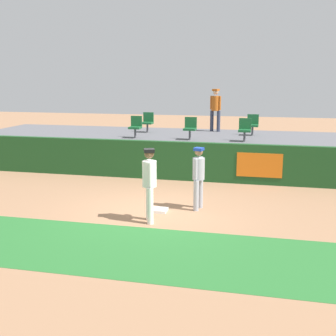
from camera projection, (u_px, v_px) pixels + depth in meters
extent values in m
plane|color=#936B4C|center=(152.00, 213.00, 11.73)|extent=(60.00, 60.00, 0.00)
cube|color=#26662B|center=(119.00, 249.00, 9.26)|extent=(18.00, 2.80, 0.01)
cube|color=white|center=(160.00, 210.00, 11.82)|extent=(0.40, 0.40, 0.08)
cylinder|color=white|center=(149.00, 202.00, 11.07)|extent=(0.16, 0.16, 0.91)
cylinder|color=white|center=(150.00, 206.00, 10.75)|extent=(0.16, 0.16, 0.91)
cylinder|color=white|center=(149.00, 174.00, 10.75)|extent=(0.45, 0.45, 0.64)
sphere|color=brown|center=(149.00, 154.00, 10.65)|extent=(0.24, 0.24, 0.24)
cube|color=black|center=(149.00, 151.00, 10.63)|extent=(0.32, 0.32, 0.08)
cylinder|color=white|center=(149.00, 171.00, 10.96)|extent=(0.09, 0.09, 0.60)
cylinder|color=white|center=(150.00, 175.00, 10.54)|extent=(0.09, 0.09, 0.60)
ellipsoid|color=brown|center=(153.00, 181.00, 11.02)|extent=(0.18, 0.23, 0.28)
cylinder|color=#9EA3AD|center=(200.00, 193.00, 12.09)|extent=(0.14, 0.14, 0.84)
cylinder|color=#9EA3AD|center=(196.00, 196.00, 11.83)|extent=(0.14, 0.14, 0.84)
cylinder|color=#9EA3AD|center=(199.00, 169.00, 11.81)|extent=(0.39, 0.39, 0.59)
sphere|color=#8C6647|center=(199.00, 152.00, 11.72)|extent=(0.22, 0.22, 0.22)
cube|color=#193899|center=(199.00, 149.00, 11.70)|extent=(0.28, 0.28, 0.08)
cylinder|color=#9EA3AD|center=(201.00, 167.00, 11.98)|extent=(0.09, 0.09, 0.55)
cylinder|color=#9EA3AD|center=(196.00, 169.00, 11.64)|extent=(0.09, 0.09, 0.55)
cube|color=#19471E|center=(181.00, 161.00, 15.32)|extent=(18.00, 0.24, 1.36)
cube|color=orange|center=(259.00, 165.00, 14.60)|extent=(1.50, 0.02, 0.81)
cube|color=#59595E|center=(194.00, 151.00, 17.78)|extent=(18.00, 4.80, 1.24)
cylinder|color=#4C4C51|center=(252.00, 131.00, 17.68)|extent=(0.08, 0.08, 0.40)
cube|color=#19592D|center=(253.00, 126.00, 17.64)|extent=(0.45, 0.44, 0.08)
cube|color=#19592D|center=(253.00, 119.00, 17.77)|extent=(0.45, 0.06, 0.40)
cylinder|color=#4C4C51|center=(244.00, 136.00, 16.01)|extent=(0.08, 0.08, 0.40)
cube|color=#19592D|center=(245.00, 131.00, 15.97)|extent=(0.45, 0.44, 0.08)
cube|color=#19592D|center=(245.00, 124.00, 16.10)|extent=(0.45, 0.06, 0.40)
cylinder|color=#4C4C51|center=(147.00, 128.00, 18.66)|extent=(0.08, 0.08, 0.40)
cube|color=#19592D|center=(147.00, 123.00, 18.62)|extent=(0.45, 0.44, 0.08)
cube|color=#19592D|center=(148.00, 117.00, 18.75)|extent=(0.45, 0.06, 0.40)
cylinder|color=#4C4C51|center=(190.00, 134.00, 16.46)|extent=(0.08, 0.08, 0.40)
cube|color=#19592D|center=(190.00, 129.00, 16.42)|extent=(0.45, 0.44, 0.08)
cube|color=#19592D|center=(191.00, 122.00, 16.55)|extent=(0.45, 0.06, 0.40)
cylinder|color=#4C4C51|center=(135.00, 133.00, 16.94)|extent=(0.08, 0.08, 0.40)
cube|color=#19592D|center=(135.00, 128.00, 16.90)|extent=(0.44, 0.44, 0.08)
cube|color=#19592D|center=(136.00, 121.00, 17.03)|extent=(0.44, 0.06, 0.40)
cylinder|color=#33384C|center=(218.00, 121.00, 18.88)|extent=(0.15, 0.15, 0.89)
cylinder|color=#33384C|center=(212.00, 121.00, 19.06)|extent=(0.15, 0.15, 0.89)
cylinder|color=#BF5919|center=(216.00, 103.00, 18.81)|extent=(0.44, 0.44, 0.63)
sphere|color=beige|center=(216.00, 92.00, 18.71)|extent=(0.23, 0.23, 0.23)
cube|color=#BF5919|center=(216.00, 90.00, 18.70)|extent=(0.32, 0.32, 0.08)
cylinder|color=#BF5919|center=(220.00, 103.00, 18.70)|extent=(0.09, 0.09, 0.59)
cylinder|color=#BF5919|center=(211.00, 103.00, 18.92)|extent=(0.09, 0.09, 0.59)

